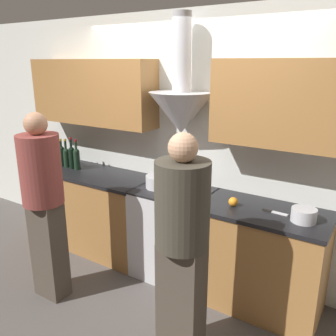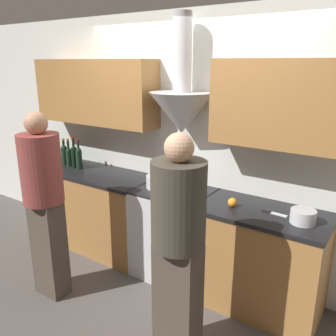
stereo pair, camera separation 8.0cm
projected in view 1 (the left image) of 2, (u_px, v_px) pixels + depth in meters
name	position (u px, v px, depth m)	size (l,w,h in m)	color
ground_plane	(157.00, 287.00, 3.49)	(12.00, 12.00, 0.00)	#4C4744
wall_back	(179.00, 129.00, 3.57)	(8.40, 0.62, 2.60)	silver
counter_left	(90.00, 208.00, 4.20)	(1.62, 0.62, 0.92)	#9E6B38
counter_right	(260.00, 258.00, 3.13)	(1.10, 0.62, 0.92)	#9E6B38
stove_range	(173.00, 232.00, 3.60)	(0.73, 0.60, 0.92)	silver
wine_bottle_0	(43.00, 152.00, 4.38)	(0.08, 0.08, 0.32)	black
wine_bottle_1	(48.00, 153.00, 4.33)	(0.08, 0.08, 0.34)	black
wine_bottle_2	(54.00, 154.00, 4.27)	(0.08, 0.08, 0.34)	black
wine_bottle_3	(62.00, 155.00, 4.24)	(0.08, 0.08, 0.33)	black
wine_bottle_4	(66.00, 156.00, 4.19)	(0.07, 0.07, 0.34)	black
wine_bottle_5	(72.00, 156.00, 4.14)	(0.07, 0.07, 0.37)	black
wine_bottle_6	(77.00, 158.00, 4.09)	(0.07, 0.07, 0.35)	black
stock_pot	(159.00, 182.00, 3.52)	(0.26, 0.26, 0.12)	silver
mixing_bowl	(186.00, 191.00, 3.34)	(0.21, 0.21, 0.06)	silver
orange_fruit	(233.00, 202.00, 3.07)	(0.08, 0.08, 0.08)	orange
saucepan	(304.00, 215.00, 2.77)	(0.19, 0.19, 0.11)	silver
chefs_knife	(275.00, 212.00, 2.94)	(0.22, 0.04, 0.01)	silver
person_foreground_left	(44.00, 200.00, 3.13)	(0.36, 0.36, 1.73)	#473D33
person_foreground_right	(182.00, 243.00, 2.43)	(0.37, 0.37, 1.70)	#473D33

